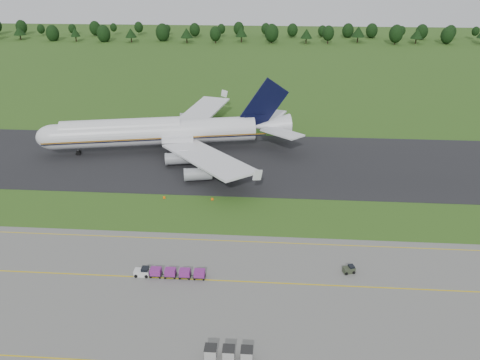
# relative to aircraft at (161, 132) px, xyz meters

# --- Properties ---
(ground) EXTENTS (600.00, 600.00, 0.00)m
(ground) POSITION_rel_aircraft_xyz_m (20.33, -34.18, -5.54)
(ground) COLOR #2B4E17
(ground) RESTS_ON ground
(apron) EXTENTS (300.00, 52.00, 0.06)m
(apron) POSITION_rel_aircraft_xyz_m (20.33, -68.18, -5.51)
(apron) COLOR #63635F
(apron) RESTS_ON ground
(taxiway) EXTENTS (300.00, 40.00, 0.08)m
(taxiway) POSITION_rel_aircraft_xyz_m (20.33, -6.18, -5.50)
(taxiway) COLOR black
(taxiway) RESTS_ON ground
(apron_markings) EXTENTS (300.00, 30.20, 0.01)m
(apron_markings) POSITION_rel_aircraft_xyz_m (20.33, -61.17, -5.48)
(apron_markings) COLOR gold
(apron_markings) RESTS_ON apron
(tree_line) EXTENTS (525.91, 23.15, 11.81)m
(tree_line) POSITION_rel_aircraft_xyz_m (22.16, 184.26, 0.39)
(tree_line) COLOR black
(tree_line) RESTS_ON ground
(aircraft) EXTENTS (69.32, 65.95, 19.40)m
(aircraft) POSITION_rel_aircraft_xyz_m (0.00, 0.00, 0.00)
(aircraft) COLOR silver
(aircraft) RESTS_ON ground
(baggage_train) EXTENTS (11.93, 1.53, 1.47)m
(baggage_train) POSITION_rel_aircraft_xyz_m (13.47, -55.70, -4.71)
(baggage_train) COLOR silver
(baggage_train) RESTS_ON apron
(utility_cart) EXTENTS (2.17, 1.66, 1.06)m
(utility_cart) POSITION_rel_aircraft_xyz_m (43.52, -52.47, -4.97)
(utility_cart) COLOR #2D3424
(utility_cart) RESTS_ON apron
(uld_row) EXTENTS (6.44, 1.64, 1.62)m
(uld_row) POSITION_rel_aircraft_xyz_m (25.05, -72.41, -4.67)
(uld_row) COLOR #999999
(uld_row) RESTS_ON apron
(edge_markers) EXTENTS (11.17, 0.30, 0.60)m
(edge_markers) POSITION_rel_aircraft_xyz_m (11.98, -28.19, -5.27)
(edge_markers) COLOR #FF5F08
(edge_markers) RESTS_ON ground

